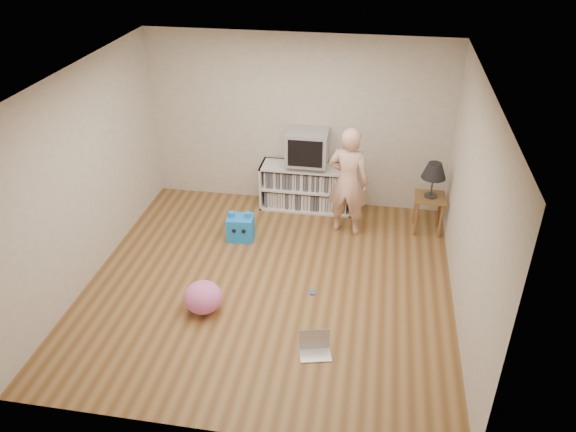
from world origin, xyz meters
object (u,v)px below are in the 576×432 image
(dvd_deck, at_px, (307,164))
(media_unit, at_px, (307,187))
(laptop, at_px, (315,347))
(person, at_px, (348,182))
(plush_pink, at_px, (203,297))
(plush_blue, at_px, (240,227))
(crt_tv, at_px, (308,147))
(table_lamp, at_px, (434,171))
(side_table, at_px, (429,205))

(dvd_deck, bearing_deg, media_unit, 90.00)
(laptop, bearing_deg, dvd_deck, 85.82)
(dvd_deck, bearing_deg, person, -42.57)
(laptop, bearing_deg, media_unit, 85.78)
(dvd_deck, distance_m, plush_pink, 2.83)
(person, distance_m, plush_blue, 1.63)
(crt_tv, relative_size, table_lamp, 1.17)
(side_table, height_order, person, person)
(dvd_deck, bearing_deg, crt_tv, -90.00)
(person, distance_m, plush_pink, 2.60)
(crt_tv, bearing_deg, side_table, -11.49)
(media_unit, distance_m, crt_tv, 0.67)
(crt_tv, bearing_deg, dvd_deck, 90.00)
(side_table, bearing_deg, dvd_deck, 168.40)
(crt_tv, bearing_deg, laptop, -80.34)
(person, xyz_separation_m, plush_blue, (-1.44, -0.45, -0.62))
(media_unit, distance_m, plush_blue, 1.33)
(table_lamp, distance_m, plush_blue, 2.79)
(side_table, bearing_deg, media_unit, 167.93)
(laptop, bearing_deg, plush_blue, 108.87)
(media_unit, distance_m, table_lamp, 1.94)
(media_unit, xyz_separation_m, side_table, (1.80, -0.39, 0.07))
(dvd_deck, height_order, plush_blue, dvd_deck)
(plush_blue, xyz_separation_m, plush_pink, (-0.05, -1.60, 0.01))
(plush_blue, bearing_deg, plush_pink, -97.33)
(media_unit, relative_size, plush_blue, 3.31)
(crt_tv, bearing_deg, person, -42.41)
(table_lamp, relative_size, person, 0.32)
(media_unit, xyz_separation_m, dvd_deck, (0.00, -0.02, 0.39))
(media_unit, distance_m, dvd_deck, 0.39)
(media_unit, bearing_deg, person, -43.31)
(side_table, relative_size, plush_blue, 1.30)
(laptop, bearing_deg, side_table, 51.11)
(table_lamp, xyz_separation_m, person, (-1.15, -0.23, -0.15))
(dvd_deck, relative_size, laptop, 1.18)
(side_table, distance_m, person, 1.23)
(table_lamp, bearing_deg, media_unit, 167.93)
(laptop, distance_m, plush_blue, 2.44)
(dvd_deck, bearing_deg, plush_blue, -127.19)
(crt_tv, distance_m, table_lamp, 1.84)
(side_table, height_order, plush_pink, side_table)
(dvd_deck, distance_m, side_table, 1.87)
(dvd_deck, bearing_deg, side_table, -11.60)
(plush_pink, bearing_deg, plush_blue, 88.13)
(table_lamp, bearing_deg, crt_tv, 168.51)
(dvd_deck, distance_m, person, 0.89)
(media_unit, height_order, table_lamp, table_lamp)
(side_table, bearing_deg, plush_blue, -165.45)
(crt_tv, height_order, plush_pink, crt_tv)
(table_lamp, bearing_deg, laptop, -115.07)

